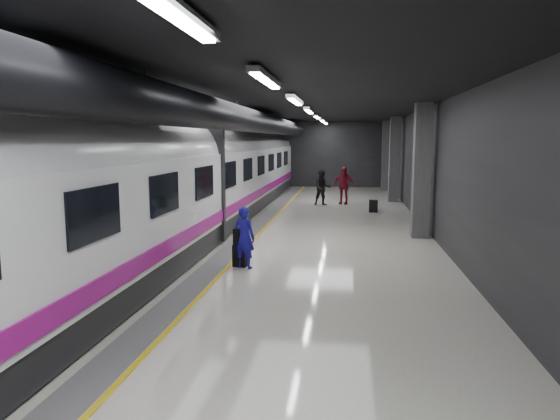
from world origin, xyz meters
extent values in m
plane|color=silver|center=(0.00, 0.00, 0.00)|extent=(40.00, 40.00, 0.00)
cube|color=black|center=(0.00, 0.00, 4.50)|extent=(10.00, 40.00, 0.02)
cube|color=#28282B|center=(0.00, 20.00, 2.25)|extent=(10.00, 0.02, 4.50)
cube|color=#28282B|center=(-5.00, 0.00, 2.25)|extent=(0.02, 40.00, 4.50)
cube|color=#28282B|center=(5.00, 0.00, 2.25)|extent=(0.02, 40.00, 4.50)
cube|color=slate|center=(-1.35, 0.00, 0.01)|extent=(0.65, 39.80, 0.01)
cube|color=yellow|center=(-0.95, 0.00, 0.01)|extent=(0.10, 39.80, 0.01)
cylinder|color=black|center=(-1.30, 0.00, 3.95)|extent=(0.80, 38.00, 0.80)
cube|color=silver|center=(0.60, -11.00, 4.40)|extent=(0.22, 2.60, 0.10)
cube|color=silver|center=(0.60, -6.00, 4.40)|extent=(0.22, 2.60, 0.10)
cube|color=silver|center=(0.60, -1.00, 4.40)|extent=(0.22, 2.60, 0.10)
cube|color=silver|center=(0.60, 4.00, 4.40)|extent=(0.22, 2.60, 0.10)
cube|color=silver|center=(0.60, 9.00, 4.40)|extent=(0.22, 2.60, 0.10)
cube|color=silver|center=(0.60, 14.00, 4.40)|extent=(0.22, 2.60, 0.10)
cube|color=silver|center=(0.60, 18.00, 4.40)|extent=(0.22, 2.60, 0.10)
cube|color=#515154|center=(4.55, 2.00, 2.25)|extent=(0.55, 0.55, 4.50)
cube|color=#515154|center=(4.55, 12.00, 2.25)|extent=(0.55, 0.55, 4.50)
cube|color=#515154|center=(4.55, 18.00, 2.25)|extent=(0.55, 0.55, 4.50)
cube|color=black|center=(-3.25, 0.00, 0.35)|extent=(2.80, 38.00, 0.60)
cube|color=white|center=(-3.25, 0.00, 1.75)|extent=(2.90, 38.00, 2.20)
cylinder|color=white|center=(-3.25, 0.00, 2.70)|extent=(2.80, 38.00, 2.80)
cube|color=#970D78|center=(-1.78, 0.00, 0.95)|extent=(0.04, 38.00, 0.35)
cube|color=black|center=(-3.25, 0.00, 2.00)|extent=(3.05, 0.25, 3.80)
cube|color=black|center=(-1.78, -8.00, 2.15)|extent=(0.05, 1.60, 0.85)
cube|color=black|center=(-1.78, -5.00, 2.15)|extent=(0.05, 1.60, 0.85)
cube|color=black|center=(-1.78, -2.00, 2.15)|extent=(0.05, 1.60, 0.85)
cube|color=black|center=(-1.78, 1.00, 2.15)|extent=(0.05, 1.60, 0.85)
cube|color=black|center=(-1.78, 4.00, 2.15)|extent=(0.05, 1.60, 0.85)
cube|color=black|center=(-1.78, 7.00, 2.15)|extent=(0.05, 1.60, 0.85)
cube|color=black|center=(-1.78, 10.00, 2.15)|extent=(0.05, 1.60, 0.85)
cube|color=black|center=(-1.78, 13.00, 2.15)|extent=(0.05, 1.60, 0.85)
cube|color=black|center=(-1.78, 16.00, 2.15)|extent=(0.05, 1.60, 0.85)
imported|color=#1E18BB|center=(-0.50, -2.85, 0.81)|extent=(0.69, 0.57, 1.61)
cube|color=black|center=(-0.65, -2.73, 0.29)|extent=(0.39, 0.29, 0.58)
cube|color=black|center=(-0.65, -2.73, 0.79)|extent=(0.34, 0.21, 0.43)
imported|color=black|center=(0.84, 9.92, 0.89)|extent=(1.00, 0.86, 1.78)
imported|color=maroon|center=(1.89, 10.57, 0.96)|extent=(1.20, 0.71, 1.92)
cube|color=black|center=(3.29, 7.78, 0.28)|extent=(0.39, 0.26, 0.57)
camera|label=1|loc=(2.11, -15.20, 3.30)|focal=32.00mm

